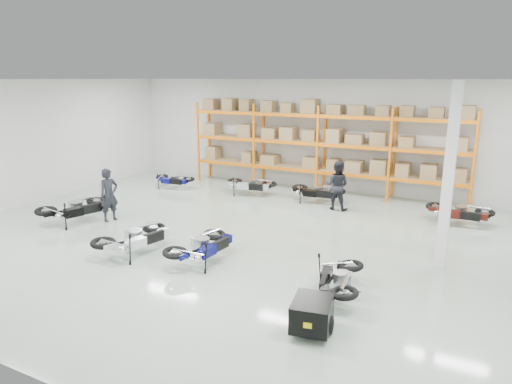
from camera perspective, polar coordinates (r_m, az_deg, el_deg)
The scene contains 14 objects.
room at distance 12.65m, azimuth -1.39°, elevation 3.63°, with size 18.00×18.00×18.00m.
pallet_rack at distance 18.52m, azimuth 8.16°, elevation 6.85°, with size 11.28×0.98×3.62m.
structural_column at distance 11.70m, azimuth 22.93°, elevation 1.65°, with size 0.25×0.25×4.50m, color white.
moto_blue_centre at distance 11.58m, azimuth -6.68°, elevation -6.14°, with size 0.82×1.84×1.12m, color #080851, non-canonical shape.
moto_silver_left at distance 12.43m, azimuth -14.92°, elevation -5.00°, with size 0.85×1.91×1.16m, color silver, non-canonical shape.
moto_black_far_left at distance 15.71m, azimuth -21.67°, elevation -1.43°, with size 0.89×2.01×1.23m, color black, non-canonical shape.
moto_touring_right at distance 9.98m, azimuth 10.25°, elevation -9.99°, with size 0.75×1.68×1.03m, color black, non-canonical shape.
trailer at distance 8.68m, azimuth 7.03°, elevation -14.85°, with size 0.84×1.52×0.62m.
moto_back_a at distance 19.56m, azimuth -10.39°, elevation 1.85°, with size 0.70×1.57×0.96m, color navy, non-canonical shape.
moto_back_b at distance 18.11m, azimuth -0.77°, elevation 1.32°, with size 0.79×1.78×1.09m, color silver, non-canonical shape.
moto_back_c at distance 17.16m, azimuth 7.61°, elevation 0.47°, with size 0.79×1.77×1.08m, color black, non-canonical shape.
moto_back_d at distance 15.79m, azimuth 24.07°, elevation -1.87°, with size 0.78×1.76×1.08m, color #45110D, non-canonical shape.
person_left at distance 15.49m, azimuth -17.89°, elevation -0.36°, with size 0.63×0.41×1.73m, color black.
person_back at distance 16.26m, azimuth 10.09°, elevation 0.80°, with size 0.84×0.66×1.74m, color black.
Camera 1 is at (5.90, -10.95, 4.55)m, focal length 32.00 mm.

